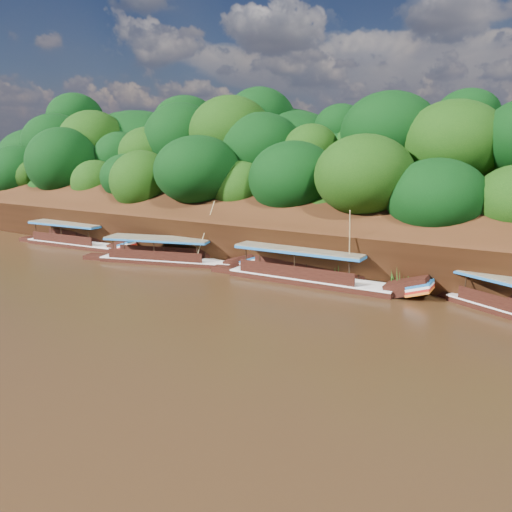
{
  "coord_description": "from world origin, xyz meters",
  "views": [
    {
      "loc": [
        15.31,
        -23.46,
        9.57
      ],
      "look_at": [
        -4.06,
        7.0,
        1.83
      ],
      "focal_mm": 35.0,
      "sensor_mm": 36.0,
      "label": 1
    }
  ],
  "objects": [
    {
      "name": "riverbank",
      "position": [
        -0.01,
        22.73,
        1.89
      ],
      "size": [
        120.0,
        30.06,
        19.4
      ],
      "color": "black",
      "rests_on": "ground"
    },
    {
      "name": "ground",
      "position": [
        0.0,
        0.0,
        0.0
      ],
      "size": [
        160.0,
        160.0,
        0.0
      ],
      "primitive_type": "plane",
      "color": "black",
      "rests_on": "ground"
    },
    {
      "name": "reeds",
      "position": [
        -2.71,
        9.66,
        0.85
      ],
      "size": [
        50.02,
        2.54,
        2.06
      ],
      "color": "#1E5816",
      "rests_on": "ground"
    },
    {
      "name": "boat_1",
      "position": [
        0.51,
        8.39,
        0.58
      ],
      "size": [
        14.87,
        2.98,
        6.19
      ],
      "rotation": [
        0.0,
        0.0,
        0.04
      ],
      "color": "black",
      "rests_on": "ground"
    },
    {
      "name": "boat_2",
      "position": [
        -12.81,
        7.84,
        0.5
      ],
      "size": [
        13.94,
        5.83,
        5.82
      ],
      "rotation": [
        0.0,
        0.0,
        0.3
      ],
      "color": "black",
      "rests_on": "ground"
    },
    {
      "name": "boat_3",
      "position": [
        -25.92,
        8.44,
        0.54
      ],
      "size": [
        13.46,
        3.23,
        2.83
      ],
      "rotation": [
        0.0,
        0.0,
        0.08
      ],
      "color": "black",
      "rests_on": "ground"
    }
  ]
}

